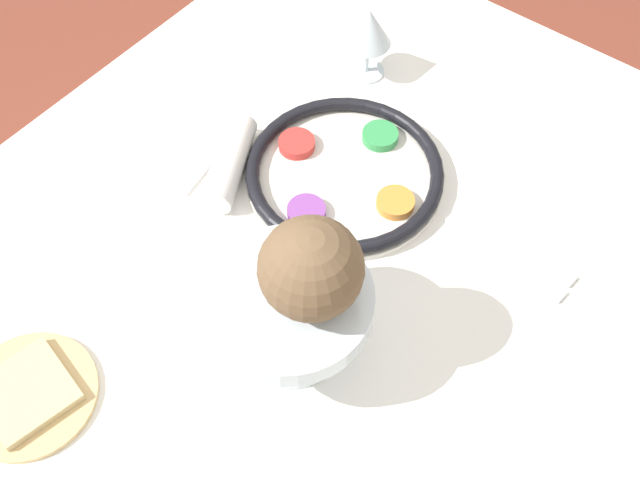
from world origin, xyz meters
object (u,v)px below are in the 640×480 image
fruit_stand (289,307)px  napkin_roll (229,162)px  orange_fruit (313,274)px  wine_glass (368,29)px  coconut (311,269)px  bread_plate (28,394)px  seder_plate (345,173)px

fruit_stand → napkin_roll: size_ratio=1.23×
fruit_stand → orange_fruit: (-0.02, 0.02, 0.07)m
wine_glass → coconut: (0.44, 0.23, 0.10)m
wine_glass → fruit_stand: (0.45, 0.21, 0.01)m
coconut → bread_plate: bearing=-41.1°
orange_fruit → bread_plate: size_ratio=0.46×
coconut → seder_plate: bearing=-151.7°
seder_plate → orange_fruit: (0.23, 0.13, 0.15)m
coconut → napkin_roll: size_ratio=0.72×
orange_fruit → bread_plate: orange_fruit is taller
coconut → napkin_roll: bearing=-118.8°
coconut → bread_plate: size_ratio=0.70×
orange_fruit → napkin_roll: size_ratio=0.48×
orange_fruit → bread_plate: bearing=-40.2°
wine_glass → coconut: size_ratio=1.08×
seder_plate → fruit_stand: fruit_stand is taller
wine_glass → napkin_roll: (0.29, -0.03, -0.07)m
bread_plate → seder_plate: bearing=168.7°
napkin_roll → seder_plate: bearing=123.2°
orange_fruit → napkin_roll: 0.33m
coconut → orange_fruit: bearing=-158.0°
seder_plate → wine_glass: wine_glass is taller
fruit_stand → coconut: coconut is taller
bread_plate → coconut: bearing=138.9°
fruit_stand → orange_fruit: 0.07m
fruit_stand → bread_plate: (0.25, -0.21, -0.09)m
fruit_stand → bread_plate: 0.33m
orange_fruit → bread_plate: (0.27, -0.23, -0.16)m
wine_glass → coconut: bearing=28.2°
wine_glass → seder_plate: bearing=28.1°
fruit_stand → napkin_roll: bearing=-123.3°
orange_fruit → napkin_roll: bearing=-118.1°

